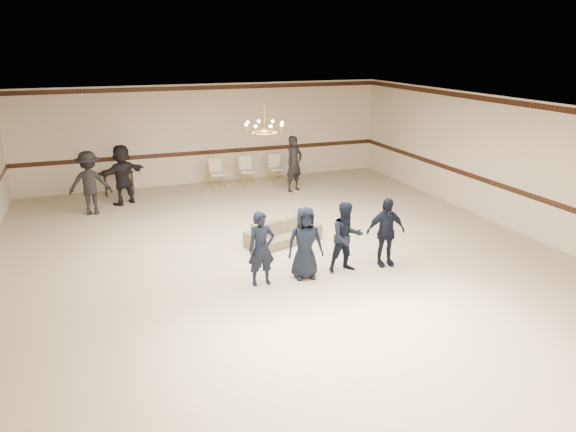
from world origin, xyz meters
name	(u,v)px	position (x,y,z in m)	size (l,w,h in m)	color
room	(280,185)	(0.00, 0.00, 1.60)	(12.01, 14.01, 3.21)	beige
chair_rail	(208,152)	(0.00, 6.99, 1.00)	(12.00, 0.02, 0.14)	#32190F
crown_molding	(205,88)	(0.00, 6.99, 3.08)	(12.00, 0.02, 0.14)	#32190F
chandelier	(264,118)	(0.00, 1.00, 2.88)	(0.94, 0.94, 0.89)	gold
boy_a	(261,249)	(-0.83, -1.26, 0.73)	(0.53, 0.35, 1.46)	black
boy_b	(305,243)	(0.07, -1.26, 0.73)	(0.71, 0.46, 1.46)	black
boy_c	(346,237)	(0.97, -1.26, 0.73)	(0.71, 0.55, 1.46)	black
boy_d	(386,232)	(1.87, -1.26, 0.73)	(0.85, 0.36, 1.46)	black
settee	(283,232)	(0.33, 0.70, 0.26)	(1.80, 0.70, 0.53)	#766D4E
adult_left	(90,183)	(-3.76, 4.62, 0.86)	(1.12, 0.64, 1.73)	black
adult_mid	(123,175)	(-2.86, 5.32, 0.86)	(1.60, 0.51, 1.73)	black
adult_right	(294,164)	(2.24, 4.92, 0.86)	(0.63, 0.41, 1.73)	black
banquet_chair_left	(217,173)	(0.07, 6.16, 0.46)	(0.45, 0.45, 0.93)	beige
banquet_chair_mid	(247,171)	(1.07, 6.16, 0.46)	(0.45, 0.45, 0.93)	beige
banquet_chair_right	(276,168)	(2.07, 6.16, 0.46)	(0.45, 0.45, 0.93)	beige
console_table	(119,183)	(-2.93, 6.36, 0.37)	(0.88, 0.37, 0.74)	black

